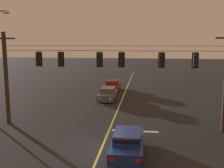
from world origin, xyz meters
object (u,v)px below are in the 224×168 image
traffic_light_rightmost (162,60)px  car_oncoming_trailing (112,86)px  traffic_light_left_inner (60,59)px  traffic_light_centre (99,60)px  traffic_light_far_right (196,61)px  traffic_light_right_inner (121,60)px  car_oncoming_lead (108,94)px  traffic_light_leftmost (38,59)px  car_waiting_near_lane (128,143)px

traffic_light_rightmost → car_oncoming_trailing: bearing=109.7°
traffic_light_left_inner → car_oncoming_trailing: 16.11m
traffic_light_centre → traffic_light_far_right: size_ratio=1.00×
traffic_light_left_inner → traffic_light_centre: (2.95, 0.00, 0.00)m
traffic_light_right_inner → traffic_light_far_right: bearing=0.0°
car_oncoming_lead → traffic_light_rightmost: bearing=-61.2°
traffic_light_centre → traffic_light_left_inner: bearing=180.0°
traffic_light_right_inner → traffic_light_rightmost: 2.88m
car_oncoming_lead → traffic_light_left_inner: bearing=-102.8°
traffic_light_centre → car_oncoming_lead: size_ratio=0.28×
traffic_light_leftmost → car_waiting_near_lane: size_ratio=0.28×
traffic_light_left_inner → car_waiting_near_lane: bearing=-40.3°
traffic_light_left_inner → traffic_light_far_right: 9.81m
traffic_light_centre → traffic_light_far_right: bearing=0.0°
traffic_light_leftmost → car_waiting_near_lane: 9.59m
traffic_light_right_inner → traffic_light_far_right: same height
traffic_light_rightmost → car_oncoming_trailing: (-5.49, 15.34, -4.50)m
car_oncoming_lead → traffic_light_leftmost: bearing=-112.1°
traffic_light_leftmost → car_oncoming_lead: 11.31m
traffic_light_far_right → car_waiting_near_lane: size_ratio=0.28×
traffic_light_leftmost → traffic_light_right_inner: (6.31, 0.00, 0.00)m
traffic_light_left_inner → car_oncoming_trailing: size_ratio=0.28×
traffic_light_left_inner → traffic_light_leftmost: bearing=180.0°
traffic_light_right_inner → traffic_light_left_inner: bearing=180.0°
traffic_light_leftmost → car_oncoming_trailing: traffic_light_leftmost is taller
traffic_light_far_right → car_oncoming_trailing: 17.80m
traffic_light_far_right → car_oncoming_trailing: (-7.83, 15.34, -4.50)m
traffic_light_left_inner → traffic_light_rightmost: size_ratio=1.00×
traffic_light_leftmost → traffic_light_centre: bearing=0.0°
traffic_light_leftmost → traffic_light_rightmost: (9.19, 0.00, 0.00)m
traffic_light_centre → traffic_light_leftmost: bearing=180.0°
car_oncoming_trailing → traffic_light_rightmost: bearing=-70.3°
traffic_light_rightmost → traffic_light_far_right: (2.34, 0.00, 0.00)m
traffic_light_left_inner → car_waiting_near_lane: size_ratio=0.28×
traffic_light_centre → car_waiting_near_lane: traffic_light_centre is taller
traffic_light_left_inner → car_oncoming_lead: traffic_light_left_inner is taller
traffic_light_centre → traffic_light_right_inner: same height
traffic_light_leftmost → traffic_light_right_inner: 6.31m
traffic_light_right_inner → car_oncoming_trailing: bearing=99.6°
traffic_light_left_inner → traffic_light_centre: same height
traffic_light_left_inner → traffic_light_far_right: same height
traffic_light_centre → car_oncoming_trailing: (-0.97, 15.34, -4.50)m
traffic_light_leftmost → traffic_light_rightmost: size_ratio=1.00×
car_waiting_near_lane → car_oncoming_trailing: size_ratio=0.98×
traffic_light_far_right → car_oncoming_lead: bearing=128.4°
traffic_light_right_inner → traffic_light_far_right: 5.23m
traffic_light_centre → traffic_light_rightmost: (4.51, 0.00, 0.00)m
traffic_light_left_inner → car_waiting_near_lane: traffic_light_left_inner is taller
traffic_light_leftmost → traffic_light_far_right: size_ratio=1.00×
car_oncoming_lead → traffic_light_far_right: bearing=-51.6°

